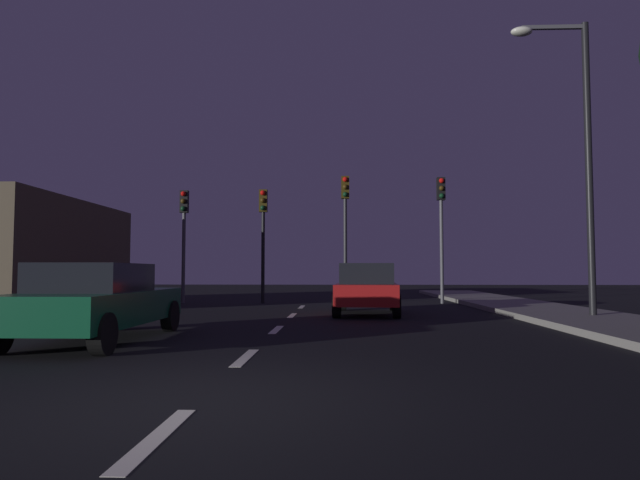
% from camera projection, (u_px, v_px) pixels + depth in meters
% --- Properties ---
extents(ground_plane, '(80.00, 80.00, 0.00)m').
position_uv_depth(ground_plane, '(279.00, 327.00, 12.28)').
color(ground_plane, black).
extents(sidewalk_curb_right, '(3.00, 40.00, 0.15)m').
position_uv_depth(sidewalk_curb_right, '(618.00, 325.00, 11.99)').
color(sidewalk_curb_right, gray).
rests_on(sidewalk_curb_right, ground_plane).
extents(lane_stripe_nearest, '(0.16, 1.60, 0.01)m').
position_uv_depth(lane_stripe_nearest, '(157.00, 437.00, 4.10)').
color(lane_stripe_nearest, silver).
rests_on(lane_stripe_nearest, ground_plane).
extents(lane_stripe_second, '(0.16, 1.60, 0.01)m').
position_uv_depth(lane_stripe_second, '(245.00, 357.00, 7.89)').
color(lane_stripe_second, silver).
rests_on(lane_stripe_second, ground_plane).
extents(lane_stripe_third, '(0.16, 1.60, 0.01)m').
position_uv_depth(lane_stripe_third, '(276.00, 330.00, 11.68)').
color(lane_stripe_third, silver).
rests_on(lane_stripe_third, ground_plane).
extents(lane_stripe_fourth, '(0.16, 1.60, 0.01)m').
position_uv_depth(lane_stripe_fourth, '(292.00, 315.00, 15.47)').
color(lane_stripe_fourth, silver).
rests_on(lane_stripe_fourth, ground_plane).
extents(lane_stripe_fifth, '(0.16, 1.60, 0.01)m').
position_uv_depth(lane_stripe_fifth, '(302.00, 307.00, 19.26)').
color(lane_stripe_fifth, silver).
rests_on(lane_stripe_fifth, ground_plane).
extents(traffic_signal_far_left, '(0.32, 0.38, 4.52)m').
position_uv_depth(traffic_signal_far_left, '(184.00, 223.00, 21.84)').
color(traffic_signal_far_left, '#4C4C51').
rests_on(traffic_signal_far_left, ground_plane).
extents(traffic_signal_center_left, '(0.32, 0.38, 4.53)m').
position_uv_depth(traffic_signal_center_left, '(263.00, 223.00, 21.71)').
color(traffic_signal_center_left, black).
rests_on(traffic_signal_center_left, ground_plane).
extents(traffic_signal_center_right, '(0.32, 0.38, 5.05)m').
position_uv_depth(traffic_signal_center_right, '(345.00, 214.00, 21.61)').
color(traffic_signal_center_right, '#2D2D30').
rests_on(traffic_signal_center_right, ground_plane).
extents(traffic_signal_far_right, '(0.32, 0.38, 4.98)m').
position_uv_depth(traffic_signal_far_right, '(441.00, 215.00, 21.46)').
color(traffic_signal_far_right, '#4C4C51').
rests_on(traffic_signal_far_right, ground_plane).
extents(car_stopped_ahead, '(2.03, 3.99, 1.49)m').
position_uv_depth(car_stopped_ahead, '(367.00, 289.00, 16.01)').
color(car_stopped_ahead, '#B21919').
rests_on(car_stopped_ahead, ground_plane).
extents(car_adjacent_lane, '(1.88, 4.42, 1.39)m').
position_uv_depth(car_adjacent_lane, '(97.00, 301.00, 9.73)').
color(car_adjacent_lane, '#0F4C2D').
rests_on(car_adjacent_lane, ground_plane).
extents(street_lamp_right, '(2.01, 0.36, 7.76)m').
position_uv_depth(street_lamp_right, '(577.00, 141.00, 14.08)').
color(street_lamp_right, black).
rests_on(street_lamp_right, ground_plane).
extents(storefront_left, '(5.22, 8.67, 3.85)m').
position_uv_depth(storefront_left, '(15.00, 253.00, 19.99)').
color(storefront_left, brown).
rests_on(storefront_left, ground_plane).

